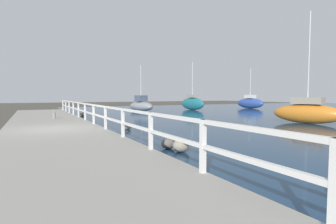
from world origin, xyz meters
name	(u,v)px	position (x,y,z in m)	size (l,w,h in m)	color
ground_plane	(54,135)	(0.00, 0.00, 0.00)	(120.00, 120.00, 0.00)	#4C473D
dock_walkway	(54,132)	(0.00, 0.00, 0.15)	(4.25, 36.00, 0.29)	#9E998E
railing	(99,112)	(2.03, 0.00, 1.00)	(0.10, 32.50, 1.04)	white
boulder_downstream	(82,115)	(2.87, 9.95, 0.19)	(0.52, 0.46, 0.39)	#666056
boulder_far_strip	(181,146)	(3.28, -5.75, 0.20)	(0.55, 0.49, 0.41)	gray
boulder_upstream	(128,127)	(3.57, 0.27, 0.14)	(0.38, 0.34, 0.29)	slate
boulder_water_edge	(168,144)	(3.16, -5.11, 0.18)	(0.48, 0.43, 0.36)	#666056
mooring_bollard	(54,115)	(0.42, 5.71, 0.54)	(0.19, 0.19, 0.49)	gray
sailboat_blue	(250,103)	(26.14, 14.09, 0.79)	(1.59, 4.50, 5.52)	#2D4C9E
sailboat_gray	(141,105)	(10.15, 14.79, 0.68)	(2.34, 4.29, 5.17)	gray
sailboat_orange	(307,112)	(14.83, -2.15, 0.73)	(2.46, 4.50, 7.09)	orange
sailboat_teal	(192,103)	(16.84, 14.47, 0.85)	(1.24, 4.51, 5.91)	#1E707A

